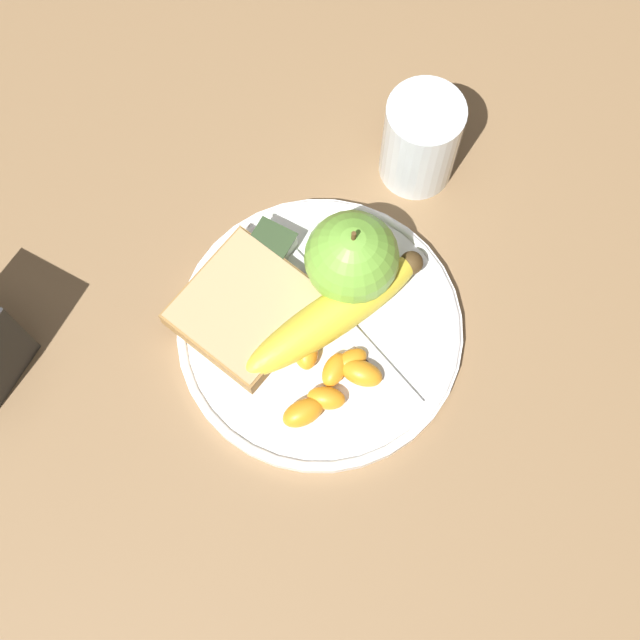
% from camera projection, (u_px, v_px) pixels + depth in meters
% --- Properties ---
extents(ground_plane, '(3.00, 3.00, 0.00)m').
position_uv_depth(ground_plane, '(320.00, 333.00, 0.73)').
color(ground_plane, olive).
extents(plate, '(0.23, 0.23, 0.01)m').
position_uv_depth(plate, '(320.00, 330.00, 0.72)').
color(plate, white).
rests_on(plate, ground_plane).
extents(juice_glass, '(0.06, 0.06, 0.09)m').
position_uv_depth(juice_glass, '(426.00, 145.00, 0.74)').
color(juice_glass, silver).
rests_on(juice_glass, ground_plane).
extents(apple, '(0.08, 0.08, 0.08)m').
position_uv_depth(apple, '(346.00, 255.00, 0.70)').
color(apple, '#72B23D').
rests_on(apple, plate).
extents(banana, '(0.17, 0.11, 0.04)m').
position_uv_depth(banana, '(335.00, 313.00, 0.71)').
color(banana, yellow).
rests_on(banana, plate).
extents(bread_slice, '(0.12, 0.11, 0.02)m').
position_uv_depth(bread_slice, '(246.00, 308.00, 0.71)').
color(bread_slice, olive).
rests_on(bread_slice, plate).
extents(fork, '(0.08, 0.16, 0.00)m').
position_uv_depth(fork, '(337.00, 318.00, 0.72)').
color(fork, silver).
rests_on(fork, plate).
extents(jam_packet, '(0.04, 0.03, 0.02)m').
position_uv_depth(jam_packet, '(269.00, 250.00, 0.73)').
color(jam_packet, silver).
rests_on(jam_packet, plate).
extents(orange_segment_0, '(0.03, 0.03, 0.02)m').
position_uv_depth(orange_segment_0, '(326.00, 398.00, 0.69)').
color(orange_segment_0, orange).
rests_on(orange_segment_0, plate).
extents(orange_segment_1, '(0.02, 0.04, 0.02)m').
position_uv_depth(orange_segment_1, '(362.00, 373.00, 0.70)').
color(orange_segment_1, orange).
rests_on(orange_segment_1, plate).
extents(orange_segment_2, '(0.04, 0.04, 0.02)m').
position_uv_depth(orange_segment_2, '(301.00, 347.00, 0.71)').
color(orange_segment_2, orange).
rests_on(orange_segment_2, plate).
extents(orange_segment_3, '(0.03, 0.04, 0.02)m').
position_uv_depth(orange_segment_3, '(282.00, 336.00, 0.71)').
color(orange_segment_3, orange).
rests_on(orange_segment_3, plate).
extents(orange_segment_4, '(0.03, 0.03, 0.02)m').
position_uv_depth(orange_segment_4, '(351.00, 360.00, 0.70)').
color(orange_segment_4, orange).
rests_on(orange_segment_4, plate).
extents(orange_segment_5, '(0.04, 0.04, 0.02)m').
position_uv_depth(orange_segment_5, '(303.00, 413.00, 0.69)').
color(orange_segment_5, orange).
rests_on(orange_segment_5, plate).
extents(orange_segment_6, '(0.03, 0.02, 0.02)m').
position_uv_depth(orange_segment_6, '(335.00, 370.00, 0.70)').
color(orange_segment_6, orange).
rests_on(orange_segment_6, plate).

